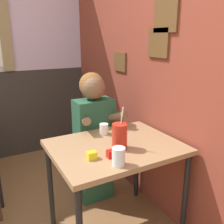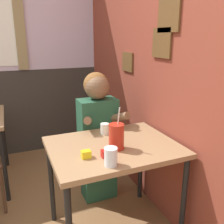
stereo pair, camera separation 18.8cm
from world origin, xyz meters
name	(u,v)px [view 1 (the left image)]	position (x,y,z in m)	size (l,w,h in m)	color
brick_wall_right	(126,52)	(1.25, 1.10, 1.35)	(0.08, 4.20, 2.70)	brown
main_table	(115,155)	(0.74, 0.40, 0.67)	(0.91, 0.71, 0.75)	#93704C
person_seated	(94,134)	(0.80, 0.89, 0.65)	(0.42, 0.41, 1.21)	#235138
cocktail_pitcher	(120,136)	(0.74, 0.33, 0.84)	(0.11, 0.11, 0.30)	#B22819
glass_near_pitcher	(119,156)	(0.61, 0.13, 0.81)	(0.08, 0.08, 0.11)	silver
glass_center	(104,129)	(0.77, 0.63, 0.79)	(0.07, 0.07, 0.09)	silver
condiment_ketchup	(112,154)	(0.62, 0.24, 0.77)	(0.06, 0.04, 0.05)	#B7140F
condiment_mustard	(92,155)	(0.50, 0.28, 0.77)	(0.06, 0.04, 0.05)	yellow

